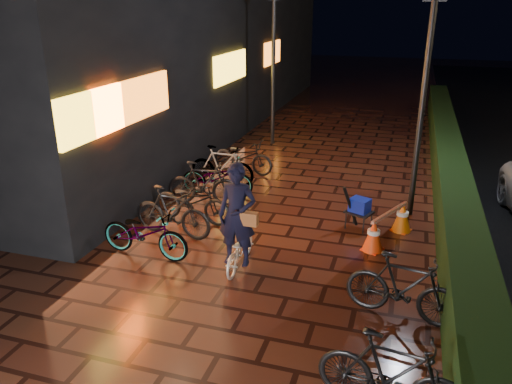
% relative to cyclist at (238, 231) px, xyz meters
% --- Properties ---
extents(ground, '(80.00, 80.00, 0.00)m').
position_rel_cyclist_xyz_m(ground, '(0.53, -1.27, -0.75)').
color(ground, '#381911').
rests_on(ground, ground).
extents(hedge, '(0.70, 20.00, 1.00)m').
position_rel_cyclist_xyz_m(hedge, '(3.83, 6.73, -0.25)').
color(hedge, black).
rests_on(hedge, ground).
extents(storefront_block, '(12.09, 22.00, 9.00)m').
position_rel_cyclist_xyz_m(storefront_block, '(-8.97, 10.23, 3.75)').
color(storefront_block, black).
rests_on(storefront_block, ground).
extents(lamp_post_hedge, '(0.47, 0.14, 4.89)m').
position_rel_cyclist_xyz_m(lamp_post_hedge, '(2.94, 3.49, 1.94)').
color(lamp_post_hedge, black).
rests_on(lamp_post_hedge, ground).
extents(lamp_post_sf, '(0.46, 0.25, 4.92)m').
position_rel_cyclist_xyz_m(lamp_post_sf, '(-1.71, 8.45, 1.96)').
color(lamp_post_sf, black).
rests_on(lamp_post_sf, ground).
extents(cyclist, '(0.73, 1.41, 2.01)m').
position_rel_cyclist_xyz_m(cyclist, '(0.00, 0.00, 0.00)').
color(cyclist, white).
rests_on(cyclist, ground).
extents(traffic_barrier, '(0.97, 1.56, 0.65)m').
position_rel_cyclist_xyz_m(traffic_barrier, '(2.53, 1.97, -0.43)').
color(traffic_barrier, '#F53D0C').
rests_on(traffic_barrier, ground).
extents(cart_assembly, '(0.70, 0.60, 0.99)m').
position_rel_cyclist_xyz_m(cart_assembly, '(1.88, 2.34, -0.24)').
color(cart_assembly, black).
rests_on(cart_assembly, ground).
extents(parked_bikes_storefront, '(2.06, 6.10, 1.06)m').
position_rel_cyclist_xyz_m(parked_bikes_storefront, '(-1.75, 2.52, -0.25)').
color(parked_bikes_storefront, black).
rests_on(parked_bikes_storefront, ground).
extents(parked_bikes_hedge, '(1.89, 2.74, 1.06)m').
position_rel_cyclist_xyz_m(parked_bikes_hedge, '(2.86, -1.72, -0.22)').
color(parked_bikes_hedge, black).
rests_on(parked_bikes_hedge, ground).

